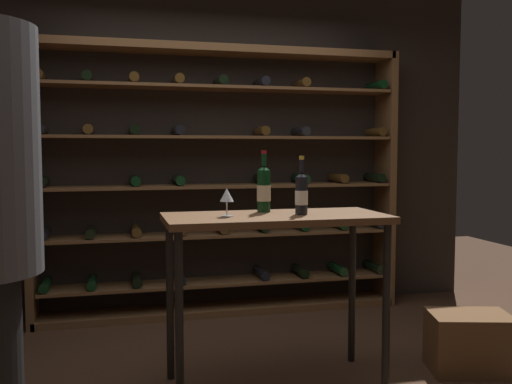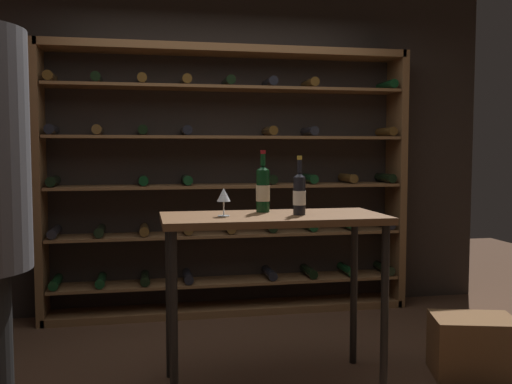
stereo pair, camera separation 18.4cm
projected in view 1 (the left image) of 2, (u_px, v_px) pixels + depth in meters
ground_plane at (255, 380)px, 3.37m from camera, size 9.27×9.27×0.00m
back_wall at (208, 140)px, 4.85m from camera, size 4.75×0.10×2.89m
wine_rack at (220, 183)px, 4.68m from camera, size 3.02×0.32×2.19m
tasting_table at (276, 236)px, 3.24m from camera, size 1.26×0.57×0.99m
wine_crate at (470, 342)px, 3.50m from camera, size 0.55×0.46×0.36m
wine_bottle_black_capsule at (264, 189)px, 3.37m from camera, size 0.08×0.08×0.37m
wine_bottle_amber_reserve at (301, 193)px, 3.23m from camera, size 0.07×0.07×0.33m
wine_glass_stemmed_center at (227, 196)px, 3.14m from camera, size 0.08×0.08×0.16m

